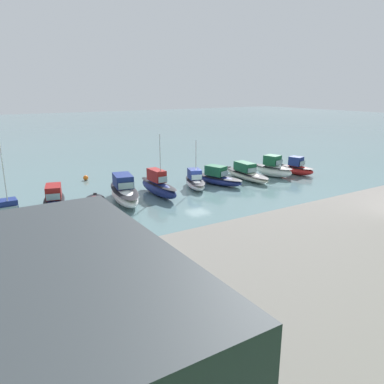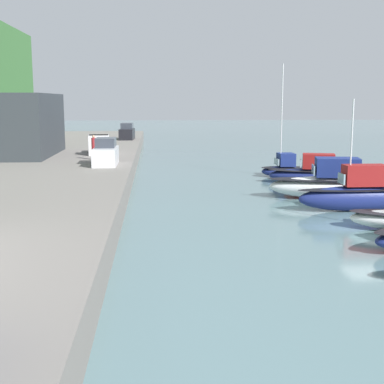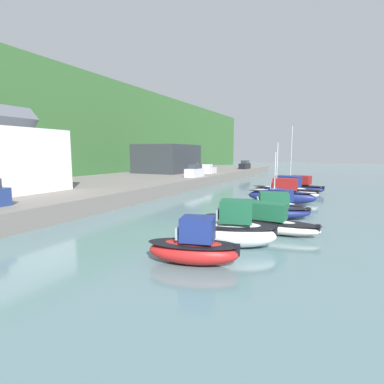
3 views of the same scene
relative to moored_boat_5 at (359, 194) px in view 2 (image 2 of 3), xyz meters
name	(u,v)px [view 2 (image 2 of 3)]	position (x,y,z in m)	size (l,w,h in m)	color
ground_plane	(370,228)	(-4.55, 1.05, -1.07)	(320.00, 320.00, 0.00)	slate
yacht_club_building	(1,125)	(19.91, 26.93, 3.45)	(12.50, 9.85, 5.75)	#2D3338
moored_boat_5	(359,194)	(0.00, 0.00, 0.00)	(1.71, 7.64, 6.85)	navy
moored_boat_6	(331,184)	(4.15, 0.33, -0.01)	(4.02, 8.85, 2.86)	white
moored_boat_7	(313,184)	(7.39, 0.63, -0.55)	(3.32, 4.75, 0.95)	red
moored_boat_8	(314,173)	(11.00, -0.54, -0.18)	(3.75, 7.66, 2.46)	navy
moored_boat_9	(284,168)	(15.21, 0.96, -0.29)	(2.32, 4.15, 9.90)	navy
parked_car_2	(127,132)	(40.24, 16.16, 1.49)	(4.28, 1.99, 2.16)	black
parked_car_3	(106,154)	(11.40, 16.45, 1.49)	(4.21, 1.83, 2.16)	silver
pickup_truck_0	(99,145)	(20.49, 17.90, 1.39)	(4.89, 2.38, 1.90)	silver
person_on_quay	(94,147)	(15.37, 17.82, 1.67)	(0.40, 0.40, 2.14)	#232838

